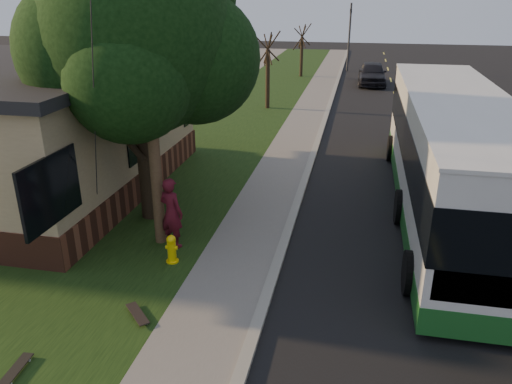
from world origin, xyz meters
TOP-DOWN VIEW (x-y plane):
  - ground at (0.00, 0.00)m, footprint 120.00×120.00m
  - road at (4.00, 10.00)m, footprint 8.00×80.00m
  - curb at (0.00, 10.00)m, footprint 0.25×80.00m
  - sidewalk at (-1.00, 10.00)m, footprint 2.00×80.00m
  - grass_verge at (-4.50, 10.00)m, footprint 5.00×80.00m
  - building_lot at (-14.50, 10.00)m, footprint 15.00×80.00m
  - fire_hydrant at (-2.60, 0.00)m, footprint 0.32×0.32m
  - utility_pole at (-3.31, 0.99)m, footprint 2.86×3.21m
  - leafy_tree at (-4.17, 2.65)m, footprint 6.30×6.00m
  - bare_tree_near at (-3.50, 18.00)m, footprint 1.38×1.21m
  - bare_tree_far at (-3.00, 30.00)m, footprint 1.38×1.21m
  - traffic_signal at (0.50, 34.00)m, footprint 0.18×0.22m
  - transit_bus at (4.53, 4.76)m, footprint 3.09×13.40m
  - skateboarder at (-2.88, 0.82)m, footprint 0.82×0.68m
  - skateboard_main at (-3.94, -4.29)m, footprint 0.28×0.86m
  - skateboard_spare at (-2.51, -2.31)m, footprint 0.77×0.79m
  - dumpster at (-7.09, 9.02)m, footprint 1.62×1.36m
  - distant_car at (2.50, 27.55)m, footprint 2.02×4.85m

SIDE VIEW (x-z plane):
  - ground at x=0.00m, z-range 0.00..0.00m
  - road at x=4.00m, z-range 0.00..0.01m
  - building_lot at x=-14.50m, z-range 0.00..0.04m
  - grass_verge at x=-4.50m, z-range 0.00..0.07m
  - sidewalk at x=-1.00m, z-range 0.00..0.08m
  - curb at x=0.00m, z-range 0.00..0.12m
  - skateboard_main at x=-3.94m, z-range 0.09..0.17m
  - skateboard_spare at x=-2.51m, z-range 0.09..0.17m
  - fire_hydrant at x=-2.60m, z-range 0.06..0.80m
  - dumpster at x=-7.09m, z-range 0.04..1.34m
  - distant_car at x=2.50m, z-range 0.00..1.64m
  - skateboarder at x=-2.88m, z-range 0.07..1.99m
  - transit_bus at x=4.53m, z-range 0.12..3.74m
  - bare_tree_far at x=-3.00m, z-range -0.01..4.02m
  - bare_tree_near at x=-3.50m, z-range 0.00..4.30m
  - traffic_signal at x=0.50m, z-range 0.41..5.91m
  - utility_pole at x=-3.31m, z-range 0.10..9.17m
  - leafy_tree at x=-4.17m, z-range 1.27..9.07m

